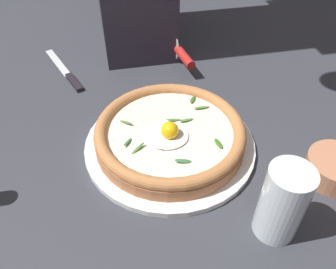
# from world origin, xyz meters

# --- Properties ---
(ground_plane) EXTENTS (2.40, 2.40, 0.03)m
(ground_plane) POSITION_xyz_m (0.00, 0.00, -0.01)
(ground_plane) COLOR #33353D
(ground_plane) RESTS_ON ground
(pizza_plate) EXTENTS (0.33, 0.33, 0.01)m
(pizza_plate) POSITION_xyz_m (0.00, 0.03, 0.01)
(pizza_plate) COLOR white
(pizza_plate) RESTS_ON ground
(pizza) EXTENTS (0.29, 0.29, 0.06)m
(pizza) POSITION_xyz_m (0.00, 0.03, 0.03)
(pizza) COLOR #B67044
(pizza) RESTS_ON pizza_plate
(side_bowl) EXTENTS (0.11, 0.11, 0.04)m
(side_bowl) POSITION_xyz_m (-0.30, 0.10, 0.02)
(side_bowl) COLOR #BB7754
(side_bowl) RESTS_ON ground
(pizza_cutter) EXTENTS (0.07, 0.15, 0.08)m
(pizza_cutter) POSITION_xyz_m (-0.02, -0.27, 0.04)
(pizza_cutter) COLOR silver
(pizza_cutter) RESTS_ON ground
(table_knife) EXTENTS (0.15, 0.20, 0.01)m
(table_knife) POSITION_xyz_m (0.26, -0.21, 0.00)
(table_knife) COLOR silver
(table_knife) RESTS_ON ground
(drinking_glass) EXTENTS (0.07, 0.07, 0.13)m
(drinking_glass) POSITION_xyz_m (-0.17, 0.21, 0.06)
(drinking_glass) COLOR silver
(drinking_glass) RESTS_ON ground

